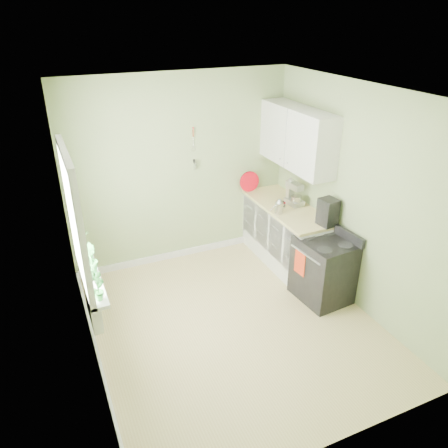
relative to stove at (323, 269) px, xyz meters
name	(u,v)px	position (x,y,z in m)	size (l,w,h in m)	color
floor	(234,325)	(-1.28, -0.05, -0.43)	(3.20, 3.60, 0.02)	tan
ceiling	(237,92)	(-1.28, -0.05, 2.29)	(3.20, 3.60, 0.02)	white
wall_back	(180,171)	(-1.28, 1.76, 0.93)	(3.20, 0.02, 2.70)	#9FB37A
wall_left	(79,255)	(-2.89, -0.05, 0.93)	(0.02, 3.60, 2.70)	#9FB37A
wall_right	(357,199)	(0.33, -0.05, 0.93)	(0.02, 3.60, 2.70)	#9FB37A
base_cabinets	(286,236)	(0.02, 0.95, 0.01)	(0.60, 1.60, 0.87)	white
countertop	(287,208)	(0.01, 0.95, 0.47)	(0.64, 1.60, 0.04)	beige
upper_cabinets	(297,138)	(0.15, 1.05, 1.43)	(0.35, 1.40, 0.80)	white
window	(74,222)	(-2.86, 0.25, 1.13)	(0.06, 1.14, 1.44)	white
window_sill	(91,278)	(-2.79, 0.25, 0.46)	(0.18, 1.14, 0.04)	white
radiator	(93,307)	(-2.82, 0.20, 0.13)	(0.12, 0.50, 0.35)	white
wall_utensils	(194,155)	(-1.08, 1.73, 1.14)	(0.02, 0.14, 0.58)	beige
stove	(323,269)	(0.00, 0.00, 0.00)	(0.65, 0.72, 0.95)	black
stand_mixer	(294,194)	(0.13, 0.99, 0.64)	(0.20, 0.31, 0.35)	#B2B2B7
kettle	(279,206)	(-0.22, 0.80, 0.59)	(0.20, 0.12, 0.20)	silver
coffee_maker	(328,213)	(0.17, 0.25, 0.66)	(0.23, 0.24, 0.35)	black
red_tray	(249,182)	(-0.23, 1.67, 0.64)	(0.31, 0.31, 0.02)	#B90918
jar	(283,205)	(-0.07, 0.94, 0.53)	(0.07, 0.07, 0.08)	beige
plant_a	(97,286)	(-2.78, -0.20, 0.64)	(0.17, 0.12, 0.32)	#28732C
plant_b	(89,260)	(-2.78, 0.31, 0.64)	(0.18, 0.15, 0.33)	#28732C
plant_c	(84,245)	(-2.78, 0.65, 0.65)	(0.19, 0.19, 0.34)	#28732C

